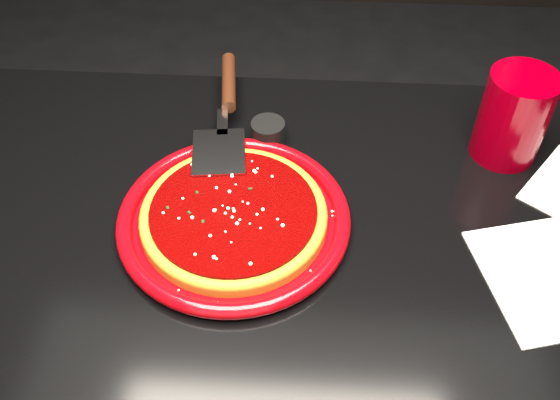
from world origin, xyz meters
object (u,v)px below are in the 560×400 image
object	(u,v)px
plate	(234,219)
ramekin	(268,133)
pizza_server	(225,112)
table	(276,398)
cup	(513,116)

from	to	relation	value
plate	ramekin	world-z (taller)	ramekin
pizza_server	ramekin	xyz separation A→B (m)	(0.07, -0.02, -0.02)
plate	pizza_server	world-z (taller)	pizza_server
table	cup	distance (m)	0.60
pizza_server	ramekin	world-z (taller)	pizza_server
table	plate	distance (m)	0.40
table	pizza_server	distance (m)	0.50
table	pizza_server	size ratio (longest dim) A/B	3.74
pizza_server	cup	world-z (taller)	cup
table	plate	size ratio (longest dim) A/B	3.83
table	ramekin	xyz separation A→B (m)	(-0.02, 0.23, 0.39)
table	pizza_server	bearing A→B (deg)	109.53
ramekin	plate	bearing A→B (deg)	-101.51
ramekin	table	bearing A→B (deg)	-83.98
plate	ramekin	xyz separation A→B (m)	(0.03, 0.17, 0.01)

